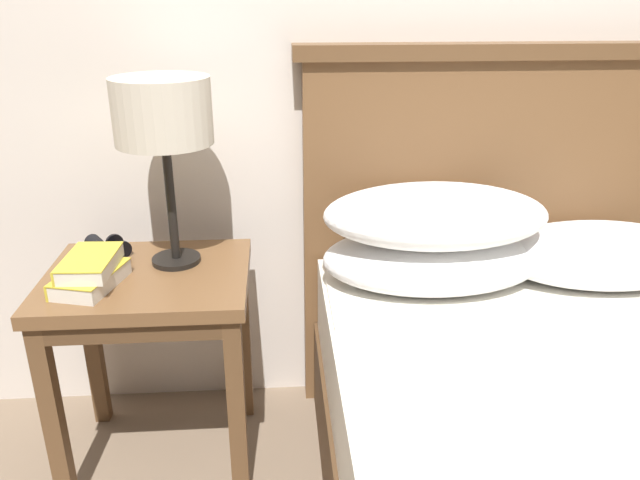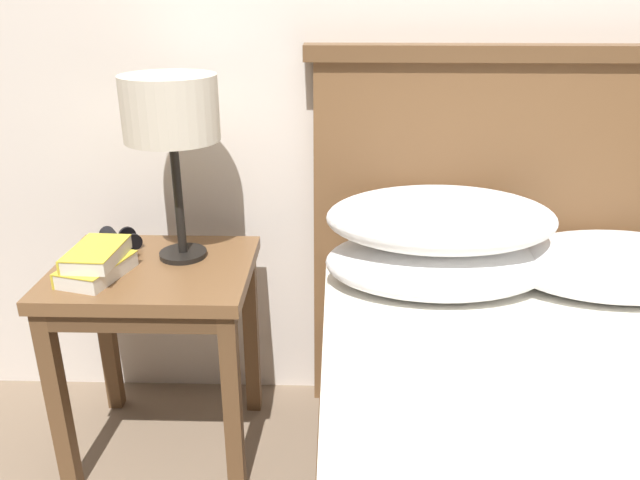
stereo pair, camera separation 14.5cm
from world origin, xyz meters
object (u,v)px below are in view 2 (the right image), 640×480
Objects in this scene: table_lamp at (171,113)px; book_stacked_on_top at (96,254)px; book_on_nightstand at (96,269)px; nightstand at (156,297)px; binoculars_pair at (114,242)px.

table_lamp reaches higher than book_stacked_on_top.
book_stacked_on_top is at bearing -145.92° from table_lamp.
nightstand is at bearing 29.31° from book_on_nightstand.
book_on_nightstand is at bearing -107.05° from book_stacked_on_top.
book_on_nightstand is 1.13× the size of book_stacked_on_top.
binoculars_pair is (-0.14, 0.11, 0.12)m from nightstand.
table_lamp is 0.43m from binoculars_pair.
nightstand is 0.18m from book_on_nightstand.
table_lamp is at bearing 43.94° from nightstand.
book_stacked_on_top reaches higher than book_on_nightstand.
table_lamp reaches higher than book_on_nightstand.
book_stacked_on_top is (0.00, 0.01, 0.04)m from book_on_nightstand.
book_on_nightstand is 0.04m from book_stacked_on_top.
table_lamp is at bearing -12.61° from binoculars_pair.
binoculars_pair is at bearing 140.89° from nightstand.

